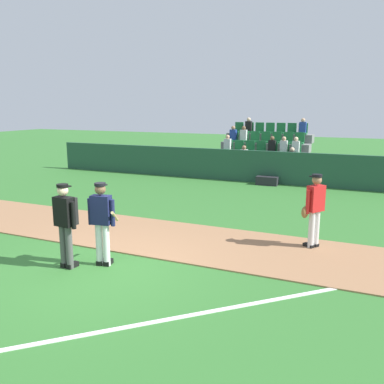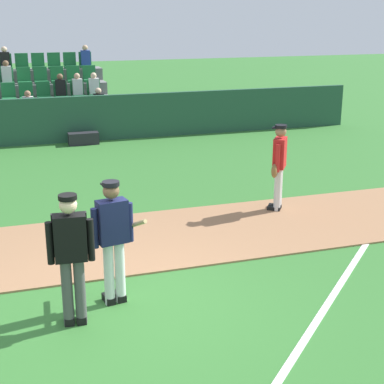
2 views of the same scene
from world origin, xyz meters
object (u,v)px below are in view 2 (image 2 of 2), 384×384
at_px(batter_navy_jersey, 113,238).
at_px(umpire_home_plate, 71,252).
at_px(equipment_bag, 83,138).
at_px(runner_red_jersey, 279,165).

height_order(batter_navy_jersey, umpire_home_plate, same).
xyz_separation_m(batter_navy_jersey, equipment_bag, (0.96, 10.22, -0.79)).
xyz_separation_m(runner_red_jersey, equipment_bag, (-2.89, 7.36, -0.78)).
distance_m(umpire_home_plate, runner_red_jersey, 5.52).
height_order(batter_navy_jersey, runner_red_jersey, same).
bearing_deg(batter_navy_jersey, umpire_home_plate, -146.78).
bearing_deg(equipment_bag, runner_red_jersey, -68.59).
relative_size(runner_red_jersey, equipment_bag, 1.96).
bearing_deg(umpire_home_plate, batter_navy_jersey, 33.22).
relative_size(batter_navy_jersey, runner_red_jersey, 1.00).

